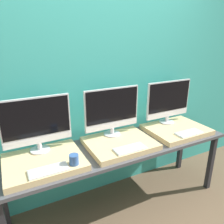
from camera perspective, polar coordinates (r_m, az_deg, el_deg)
ground_plane at (r=2.36m, az=5.66°, el=-27.14°), size 12.00×12.00×0.00m
wall_back at (r=2.24m, az=-2.51°, el=8.86°), size 8.00×0.04×2.60m
workbench at (r=2.16m, az=1.92°, el=-10.24°), size 2.25×0.59×0.71m
wooden_riser_left at (r=1.91m, az=-17.31°, el=-12.34°), size 0.62×0.51×0.05m
monitor_left at (r=1.93m, az=-19.06°, el=-2.69°), size 0.57×0.17×0.48m
keyboard_left at (r=1.74m, az=-16.25°, el=-14.38°), size 0.29×0.13×0.01m
mug at (r=1.76m, az=-9.91°, el=-12.14°), size 0.07×0.07×0.08m
wooden_riser_center at (r=2.11m, az=2.04°, el=-8.16°), size 0.62×0.51×0.05m
monitor_center at (r=2.13m, az=0.02°, el=0.49°), size 0.57×0.17×0.48m
keyboard_center at (r=1.96m, az=4.70°, el=-9.51°), size 0.29×0.13×0.01m
wooden_riser_right at (r=2.50m, az=16.39°, el=-4.38°), size 0.62×0.51×0.05m
monitor_right at (r=2.52m, az=14.53°, el=2.90°), size 0.57×0.17×0.48m
keyboard_right at (r=2.37m, az=19.46°, el=-5.18°), size 0.29×0.13×0.01m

